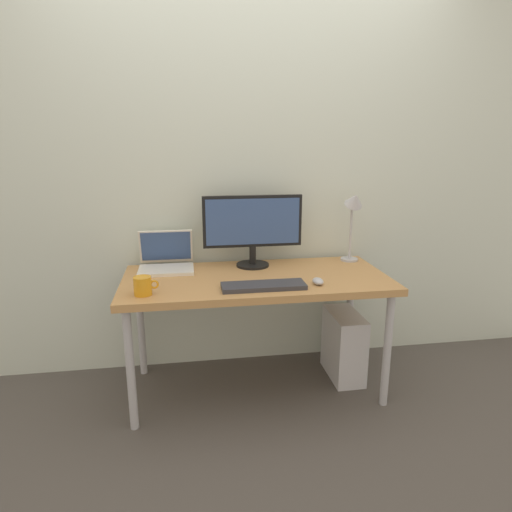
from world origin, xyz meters
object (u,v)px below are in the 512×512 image
at_px(mouse, 318,281).
at_px(computer_tower, 344,345).
at_px(monitor, 253,226).
at_px(desk_lamp, 354,211).
at_px(laptop, 166,260).
at_px(keyboard, 264,286).
at_px(coffee_mug, 143,286).
at_px(desk, 256,286).

relative_size(mouse, computer_tower, 0.21).
bearing_deg(monitor, desk_lamp, 0.07).
xyz_separation_m(laptop, keyboard, (0.51, -0.44, -0.05)).
relative_size(desk_lamp, coffee_mug, 3.70).
bearing_deg(monitor, desk, -93.73).
relative_size(desk, monitor, 2.50).
height_order(mouse, computer_tower, mouse).
bearing_deg(keyboard, laptop, 139.27).
bearing_deg(keyboard, desk_lamp, 33.52).
xyz_separation_m(laptop, coffee_mug, (-0.10, -0.45, -0.01)).
bearing_deg(keyboard, mouse, 3.22).
xyz_separation_m(coffee_mug, computer_tower, (1.17, 0.27, -0.54)).
distance_m(laptop, desk_lamp, 1.19).
distance_m(keyboard, computer_tower, 0.80).
distance_m(monitor, computer_tower, 0.94).
bearing_deg(mouse, desk, 148.06).
relative_size(keyboard, coffee_mug, 3.54).
relative_size(desk, desk_lamp, 3.24).
bearing_deg(desk, computer_tower, 5.50).
distance_m(desk_lamp, coffee_mug, 1.35).
height_order(monitor, computer_tower, monitor).
relative_size(monitor, computer_tower, 1.42).
distance_m(laptop, coffee_mug, 0.46).
xyz_separation_m(keyboard, mouse, (0.30, 0.02, 0.01)).
height_order(laptop, computer_tower, laptop).
xyz_separation_m(desk, laptop, (-0.51, 0.23, 0.12)).
height_order(monitor, coffee_mug, monitor).
bearing_deg(coffee_mug, laptop, 77.72).
distance_m(keyboard, coffee_mug, 0.61).
bearing_deg(mouse, keyboard, -176.78).
distance_m(monitor, desk_lamp, 0.64).
bearing_deg(monitor, coffee_mug, -145.13).
bearing_deg(desk_lamp, desk, -161.51).
relative_size(coffee_mug, computer_tower, 0.30).
bearing_deg(desk_lamp, computer_tower, -116.31).
xyz_separation_m(monitor, coffee_mug, (-0.62, -0.43, -0.20)).
bearing_deg(desk, laptop, 155.19).
xyz_separation_m(desk_lamp, computer_tower, (-0.08, -0.16, -0.82)).
distance_m(monitor, mouse, 0.55).
relative_size(laptop, coffee_mug, 2.57).
bearing_deg(computer_tower, coffee_mug, -167.00).
bearing_deg(monitor, laptop, 177.94).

